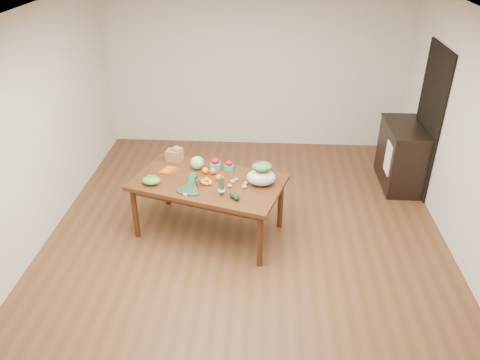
# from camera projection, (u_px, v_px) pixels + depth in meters

# --- Properties ---
(floor) EXTENTS (6.00, 6.00, 0.00)m
(floor) POSITION_uv_depth(u_px,v_px,m) (245.00, 244.00, 5.82)
(floor) COLOR brown
(floor) RESTS_ON ground
(ceiling) EXTENTS (5.00, 6.00, 0.02)m
(ceiling) POSITION_uv_depth(u_px,v_px,m) (247.00, 18.00, 4.49)
(ceiling) COLOR white
(ceiling) RESTS_ON room_walls
(room_walls) EXTENTS (5.02, 6.02, 2.70)m
(room_walls) POSITION_uv_depth(u_px,v_px,m) (246.00, 145.00, 5.15)
(room_walls) COLOR silver
(room_walls) RESTS_ON floor
(dining_table) EXTENTS (2.00, 1.47, 0.75)m
(dining_table) POSITION_uv_depth(u_px,v_px,m) (209.00, 207.00, 5.87)
(dining_table) COLOR #4D2712
(dining_table) RESTS_ON floor
(doorway_dark) EXTENTS (0.02, 1.00, 2.10)m
(doorway_dark) POSITION_uv_depth(u_px,v_px,m) (428.00, 121.00, 6.55)
(doorway_dark) COLOR black
(doorway_dark) RESTS_ON floor
(cabinet) EXTENTS (0.52, 1.02, 0.94)m
(cabinet) POSITION_uv_depth(u_px,v_px,m) (401.00, 156.00, 6.91)
(cabinet) COLOR black
(cabinet) RESTS_ON floor
(dish_towel) EXTENTS (0.02, 0.28, 0.45)m
(dish_towel) POSITION_uv_depth(u_px,v_px,m) (388.00, 158.00, 6.66)
(dish_towel) COLOR white
(dish_towel) RESTS_ON cabinet
(paper_bag) EXTENTS (0.30, 0.27, 0.18)m
(paper_bag) POSITION_uv_depth(u_px,v_px,m) (174.00, 154.00, 6.11)
(paper_bag) COLOR #987044
(paper_bag) RESTS_ON dining_table
(cabbage) EXTENTS (0.17, 0.17, 0.17)m
(cabbage) POSITION_uv_depth(u_px,v_px,m) (197.00, 163.00, 5.91)
(cabbage) COLOR #A7CC76
(cabbage) RESTS_ON dining_table
(strawberry_basket_a) EXTENTS (0.16, 0.16, 0.11)m
(strawberry_basket_a) POSITION_uv_depth(u_px,v_px,m) (215.00, 164.00, 5.94)
(strawberry_basket_a) COLOR #AE0B19
(strawberry_basket_a) RESTS_ON dining_table
(strawberry_basket_b) EXTENTS (0.13, 0.13, 0.10)m
(strawberry_basket_b) POSITION_uv_depth(u_px,v_px,m) (229.00, 166.00, 5.92)
(strawberry_basket_b) COLOR #BA0E0C
(strawberry_basket_b) RESTS_ON dining_table
(orange_a) EXTENTS (0.08, 0.08, 0.08)m
(orange_a) POSITION_uv_depth(u_px,v_px,m) (205.00, 171.00, 5.83)
(orange_a) COLOR orange
(orange_a) RESTS_ON dining_table
(orange_b) EXTENTS (0.08, 0.08, 0.08)m
(orange_b) POSITION_uv_depth(u_px,v_px,m) (213.00, 171.00, 5.81)
(orange_b) COLOR orange
(orange_b) RESTS_ON dining_table
(orange_c) EXTENTS (0.08, 0.08, 0.08)m
(orange_c) POSITION_uv_depth(u_px,v_px,m) (219.00, 177.00, 5.67)
(orange_c) COLOR orange
(orange_c) RESTS_ON dining_table
(mandarin_cluster) EXTENTS (0.22, 0.22, 0.08)m
(mandarin_cluster) POSITION_uv_depth(u_px,v_px,m) (206.00, 180.00, 5.61)
(mandarin_cluster) COLOR orange
(mandarin_cluster) RESTS_ON dining_table
(carrots) EXTENTS (0.27, 0.27, 0.03)m
(carrots) POSITION_uv_depth(u_px,v_px,m) (171.00, 170.00, 5.88)
(carrots) COLOR orange
(carrots) RESTS_ON dining_table
(snap_pea_bag) EXTENTS (0.22, 0.16, 0.10)m
(snap_pea_bag) POSITION_uv_depth(u_px,v_px,m) (151.00, 181.00, 5.59)
(snap_pea_bag) COLOR #609833
(snap_pea_bag) RESTS_ON dining_table
(kale_bunch) EXTENTS (0.42, 0.48, 0.16)m
(kale_bunch) POSITION_uv_depth(u_px,v_px,m) (189.00, 185.00, 5.42)
(kale_bunch) COLOR black
(kale_bunch) RESTS_ON dining_table
(asparagus_bundle) EXTENTS (0.11, 0.13, 0.26)m
(asparagus_bundle) POSITION_uv_depth(u_px,v_px,m) (222.00, 186.00, 5.33)
(asparagus_bundle) COLOR #4F7636
(asparagus_bundle) RESTS_ON dining_table
(potato_a) EXTENTS (0.05, 0.05, 0.04)m
(potato_a) POSITION_uv_depth(u_px,v_px,m) (233.00, 181.00, 5.62)
(potato_a) COLOR tan
(potato_a) RESTS_ON dining_table
(potato_b) EXTENTS (0.05, 0.05, 0.05)m
(potato_b) POSITION_uv_depth(u_px,v_px,m) (230.00, 186.00, 5.53)
(potato_b) COLOR tan
(potato_b) RESTS_ON dining_table
(potato_c) EXTENTS (0.05, 0.04, 0.04)m
(potato_c) POSITION_uv_depth(u_px,v_px,m) (246.00, 183.00, 5.59)
(potato_c) COLOR #D6B97B
(potato_c) RESTS_ON dining_table
(potato_d) EXTENTS (0.05, 0.04, 0.04)m
(potato_d) POSITION_uv_depth(u_px,v_px,m) (236.00, 179.00, 5.67)
(potato_d) COLOR tan
(potato_d) RESTS_ON dining_table
(potato_e) EXTENTS (0.06, 0.05, 0.05)m
(potato_e) POSITION_uv_depth(u_px,v_px,m) (244.00, 187.00, 5.51)
(potato_e) COLOR tan
(potato_e) RESTS_ON dining_table
(avocado_a) EXTENTS (0.11, 0.14, 0.08)m
(avocado_a) POSITION_uv_depth(u_px,v_px,m) (233.00, 194.00, 5.32)
(avocado_a) COLOR black
(avocado_a) RESTS_ON dining_table
(avocado_b) EXTENTS (0.10, 0.13, 0.07)m
(avocado_b) POSITION_uv_depth(u_px,v_px,m) (236.00, 197.00, 5.28)
(avocado_b) COLOR black
(avocado_b) RESTS_ON dining_table
(salad_bag) EXTENTS (0.41, 0.35, 0.27)m
(salad_bag) POSITION_uv_depth(u_px,v_px,m) (261.00, 175.00, 5.54)
(salad_bag) COLOR silver
(salad_bag) RESTS_ON dining_table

